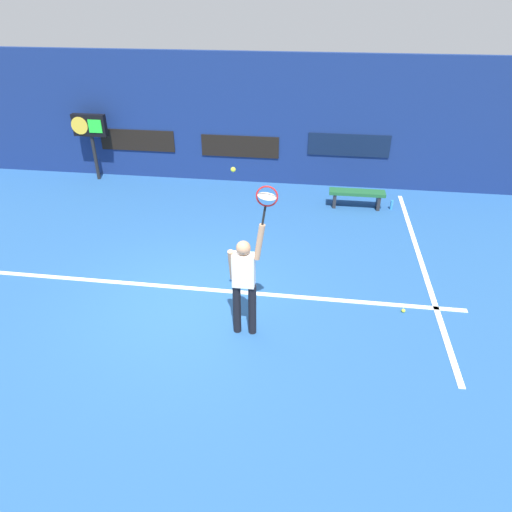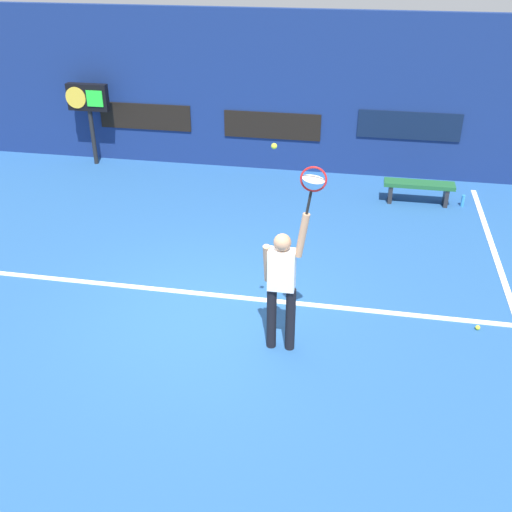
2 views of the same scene
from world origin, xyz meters
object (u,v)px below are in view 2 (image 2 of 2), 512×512
(tennis_racket, at_px, (313,182))
(scoreboard_clock, at_px, (88,102))
(tennis_ball, at_px, (274,146))
(court_bench, at_px, (419,188))
(spare_ball, at_px, (478,328))
(water_bottle, at_px, (463,201))
(tennis_player, at_px, (282,282))

(tennis_racket, distance_m, scoreboard_clock, 8.56)
(tennis_racket, xyz_separation_m, tennis_ball, (-0.45, -0.06, 0.42))
(tennis_racket, bearing_deg, court_bench, 72.23)
(tennis_racket, bearing_deg, tennis_ball, -171.81)
(tennis_racket, distance_m, spare_ball, 3.43)
(scoreboard_clock, bearing_deg, water_bottle, -6.85)
(tennis_ball, height_order, court_bench, tennis_ball)
(court_bench, height_order, spare_ball, court_bench)
(tennis_ball, bearing_deg, scoreboard_clock, 129.79)
(tennis_ball, relative_size, court_bench, 0.05)
(tennis_player, bearing_deg, tennis_ball, -148.87)
(tennis_player, height_order, court_bench, tennis_player)
(court_bench, bearing_deg, tennis_player, -111.01)
(tennis_player, xyz_separation_m, tennis_ball, (-0.11, -0.07, 1.80))
(tennis_racket, xyz_separation_m, spare_ball, (2.33, 0.90, -2.36))
(water_bottle, bearing_deg, spare_ball, -93.39)
(tennis_player, bearing_deg, court_bench, 68.99)
(tennis_racket, height_order, court_bench, tennis_racket)
(tennis_player, xyz_separation_m, court_bench, (2.03, 5.28, -0.67))
(spare_ball, bearing_deg, tennis_ball, -160.84)
(tennis_player, height_order, scoreboard_clock, tennis_player)
(tennis_racket, relative_size, tennis_ball, 9.12)
(tennis_player, bearing_deg, scoreboard_clock, 130.70)
(tennis_player, relative_size, tennis_racket, 3.21)
(spare_ball, bearing_deg, tennis_racket, -158.86)
(tennis_player, height_order, tennis_ball, tennis_ball)
(tennis_ball, xyz_separation_m, water_bottle, (3.03, 5.35, -2.69))
(tennis_ball, bearing_deg, tennis_player, 31.13)
(scoreboard_clock, xyz_separation_m, court_bench, (7.43, -1.00, -1.14))
(tennis_racket, bearing_deg, spare_ball, 21.14)
(court_bench, distance_m, water_bottle, 0.92)
(tennis_racket, relative_size, court_bench, 0.44)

